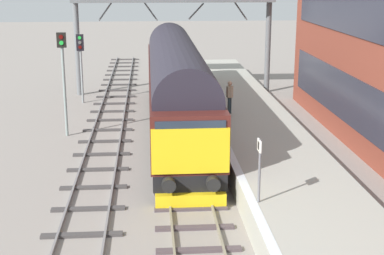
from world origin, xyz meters
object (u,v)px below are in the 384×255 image
at_px(diesel_locomotive, 176,83).
at_px(waiting_passenger, 230,94).
at_px(platform_number_sign, 259,161).
at_px(signal_post_near, 63,73).
at_px(signal_post_mid, 81,59).

height_order(diesel_locomotive, waiting_passenger, diesel_locomotive).
bearing_deg(diesel_locomotive, platform_number_sign, -80.67).
bearing_deg(waiting_passenger, signal_post_near, 116.01).
height_order(signal_post_near, signal_post_mid, signal_post_near).
height_order(signal_post_mid, platform_number_sign, signal_post_mid).
bearing_deg(platform_number_sign, signal_post_mid, 111.54).
height_order(diesel_locomotive, platform_number_sign, diesel_locomotive).
bearing_deg(signal_post_near, diesel_locomotive, 4.17).
xyz_separation_m(signal_post_mid, platform_number_sign, (7.36, -18.65, -0.39)).
relative_size(signal_post_near, waiting_passenger, 3.09).
height_order(signal_post_mid, waiting_passenger, signal_post_mid).
distance_m(signal_post_mid, platform_number_sign, 20.06).
distance_m(signal_post_near, signal_post_mid, 7.31).
distance_m(diesel_locomotive, signal_post_mid, 8.79).
bearing_deg(signal_post_near, signal_post_mid, 90.00).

